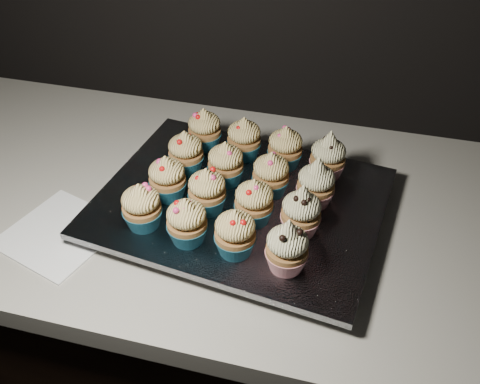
{
  "coord_description": "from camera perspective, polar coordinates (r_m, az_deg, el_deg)",
  "views": [
    {
      "loc": [
        0.06,
        1.0,
        1.52
      ],
      "look_at": [
        -0.11,
        1.67,
        0.95
      ],
      "focal_mm": 40.0,
      "sensor_mm": 36.0,
      "label": 1
    }
  ],
  "objects": [
    {
      "name": "cupcake_9",
      "position": [
        0.92,
        -1.54,
        3.02
      ],
      "size": [
        0.06,
        0.06,
        0.08
      ],
      "color": "#185C75",
      "rests_on": "foil_lining"
    },
    {
      "name": "cabinet",
      "position": [
        1.3,
        5.36,
        -17.7
      ],
      "size": [
        2.4,
        0.6,
        0.86
      ],
      "primitive_type": "cube",
      "color": "black",
      "rests_on": "ground"
    },
    {
      "name": "cupcake_2",
      "position": [
        0.79,
        -0.53,
        -4.41
      ],
      "size": [
        0.06,
        0.06,
        0.08
      ],
      "color": "#185C75",
      "rests_on": "foil_lining"
    },
    {
      "name": "baking_tray",
      "position": [
        0.92,
        0.0,
        -1.86
      ],
      "size": [
        0.47,
        0.38,
        0.02
      ],
      "primitive_type": "cube",
      "rotation": [
        0.0,
        0.0,
        -0.13
      ],
      "color": "black",
      "rests_on": "worktop"
    },
    {
      "name": "cupcake_15",
      "position": [
        0.94,
        9.37,
        3.71
      ],
      "size": [
        0.06,
        0.06,
        0.1
      ],
      "color": "#B01827",
      "rests_on": "foil_lining"
    },
    {
      "name": "napkin",
      "position": [
        0.94,
        -18.65,
        -4.21
      ],
      "size": [
        0.2,
        0.2,
        0.0
      ],
      "primitive_type": "cube",
      "rotation": [
        0.0,
        0.0,
        -0.3
      ],
      "color": "white",
      "rests_on": "worktop"
    },
    {
      "name": "cupcake_1",
      "position": [
        0.81,
        -5.69,
        -3.16
      ],
      "size": [
        0.06,
        0.06,
        0.08
      ],
      "color": "#185C75",
      "rests_on": "foil_lining"
    },
    {
      "name": "cupcake_4",
      "position": [
        0.9,
        -7.76,
        1.46
      ],
      "size": [
        0.06,
        0.06,
        0.08
      ],
      "color": "#185C75",
      "rests_on": "foil_lining"
    },
    {
      "name": "cupcake_11",
      "position": [
        0.88,
        8.11,
        0.87
      ],
      "size": [
        0.06,
        0.06,
        0.1
      ],
      "color": "#B01827",
      "rests_on": "foil_lining"
    },
    {
      "name": "cupcake_5",
      "position": [
        0.86,
        -3.53,
        0.11
      ],
      "size": [
        0.06,
        0.06,
        0.08
      ],
      "color": "#185C75",
      "rests_on": "foil_lining"
    },
    {
      "name": "cupcake_8",
      "position": [
        0.95,
        -5.8,
        4.18
      ],
      "size": [
        0.06,
        0.06,
        0.08
      ],
      "color": "#185C75",
      "rests_on": "foil_lining"
    },
    {
      "name": "cupcake_10",
      "position": [
        0.9,
        3.31,
        1.88
      ],
      "size": [
        0.06,
        0.06,
        0.08
      ],
      "color": "#185C75",
      "rests_on": "foil_lining"
    },
    {
      "name": "cupcake_12",
      "position": [
        1.01,
        -3.8,
        6.64
      ],
      "size": [
        0.06,
        0.06,
        0.08
      ],
      "color": "#185C75",
      "rests_on": "foil_lining"
    },
    {
      "name": "cupcake_0",
      "position": [
        0.85,
        -10.45,
        -1.55
      ],
      "size": [
        0.06,
        0.06,
        0.08
      ],
      "color": "#185C75",
      "rests_on": "foil_lining"
    },
    {
      "name": "cupcake_13",
      "position": [
        0.98,
        0.44,
        5.68
      ],
      "size": [
        0.06,
        0.06,
        0.08
      ],
      "color": "#185C75",
      "rests_on": "foil_lining"
    },
    {
      "name": "cupcake_6",
      "position": [
        0.84,
        1.5,
        -1.08
      ],
      "size": [
        0.06,
        0.06,
        0.08
      ],
      "color": "#185C75",
      "rests_on": "foil_lining"
    },
    {
      "name": "cupcake_7",
      "position": [
        0.83,
        6.54,
        -2.14
      ],
      "size": [
        0.06,
        0.06,
        0.1
      ],
      "color": "#B01827",
      "rests_on": "foil_lining"
    },
    {
      "name": "cupcake_14",
      "position": [
        0.96,
        4.84,
        4.69
      ],
      "size": [
        0.06,
        0.06,
        0.08
      ],
      "color": "#185C75",
      "rests_on": "foil_lining"
    },
    {
      "name": "foil_lining",
      "position": [
        0.91,
        0.0,
        -1.06
      ],
      "size": [
        0.51,
        0.42,
        0.01
      ],
      "primitive_type": "cube",
      "rotation": [
        0.0,
        0.0,
        -0.13
      ],
      "color": "silver",
      "rests_on": "baking_tray"
    },
    {
      "name": "cupcake_3",
      "position": [
        0.77,
        5.05,
        -5.9
      ],
      "size": [
        0.06,
        0.06,
        0.1
      ],
      "color": "#B01827",
      "rests_on": "foil_lining"
    },
    {
      "name": "worktop",
      "position": [
        0.95,
        6.99,
        -3.03
      ],
      "size": [
        2.44,
        0.64,
        0.04
      ],
      "primitive_type": "cube",
      "color": "beige",
      "rests_on": "cabinet"
    }
  ]
}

